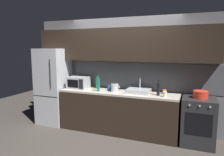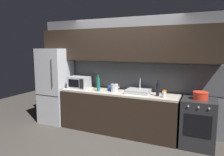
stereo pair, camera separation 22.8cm
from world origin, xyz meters
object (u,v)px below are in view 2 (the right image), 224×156
refrigerator (56,86)px  mug_clear (164,95)px  kettle (115,88)px  wine_bottle_green (98,82)px  oven_range (198,123)px  mug_blue (109,88)px  cooking_pot (201,96)px  wine_bottle_teal (99,85)px  mug_orange (164,92)px  wine_bottle_dark (158,90)px  microwave (79,82)px

refrigerator → mug_clear: (2.66, -0.14, 0.05)m
kettle → wine_bottle_green: wine_bottle_green is taller
oven_range → mug_blue: mug_blue is taller
refrigerator → mug_blue: bearing=1.4°
kettle → cooking_pot: 1.69m
mug_clear → cooking_pot: cooking_pot is taller
refrigerator → wine_bottle_teal: refrigerator is taller
oven_range → kettle: size_ratio=4.56×
mug_orange → cooking_pot: 0.69m
refrigerator → kettle: 1.61m
wine_bottle_green → wine_bottle_dark: bearing=-8.6°
refrigerator → mug_orange: refrigerator is taller
mug_orange → cooking_pot: bearing=-11.8°
wine_bottle_teal → wine_bottle_dark: bearing=3.0°
mug_blue → mug_clear: bearing=-8.0°
wine_bottle_dark → cooking_pot: 0.77m
kettle → mug_orange: 1.03m
wine_bottle_dark → mug_blue: bearing=175.2°
mug_clear → mug_orange: (-0.04, 0.28, -0.01)m
kettle → wine_bottle_dark: 0.92m
kettle → oven_range: bearing=1.6°
wine_bottle_teal → wine_bottle_dark: size_ratio=1.10×
cooking_pot → mug_clear: bearing=-167.9°
mug_clear → mug_orange: size_ratio=1.22×
refrigerator → microwave: refrigerator is taller
oven_range → mug_orange: bearing=167.9°
mug_orange → wine_bottle_teal: bearing=-169.1°
oven_range → microwave: bearing=179.6°
wine_bottle_green → wine_bottle_teal: (0.16, -0.28, 0.00)m
wine_bottle_green → mug_clear: bearing=-10.7°
wine_bottle_teal → mug_clear: 1.41m
mug_blue → cooking_pot: 1.85m
microwave → wine_bottle_green: bearing=18.9°
microwave → wine_bottle_teal: (0.58, -0.14, 0.01)m
wine_bottle_green → mug_orange: wine_bottle_green is taller
microwave → wine_bottle_dark: (1.84, -0.07, -0.01)m
wine_bottle_teal → cooking_pot: wine_bottle_teal is taller
cooking_pot → microwave: bearing=179.6°
oven_range → wine_bottle_dark: bearing=-175.9°
wine_bottle_dark → mug_orange: (0.10, 0.20, -0.09)m
microwave → wine_bottle_green: wine_bottle_green is taller
wine_bottle_green → mug_blue: (0.35, -0.13, -0.09)m
microwave → mug_clear: size_ratio=4.35×
refrigerator → wine_bottle_green: refrigerator is taller
kettle → wine_bottle_teal: 0.36m
oven_range → mug_orange: 0.84m
wine_bottle_green → mug_orange: size_ratio=3.86×
wine_bottle_dark → wine_bottle_teal: bearing=-177.0°
wine_bottle_green → mug_orange: bearing=-0.8°
mug_blue → wine_bottle_teal: bearing=-139.6°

